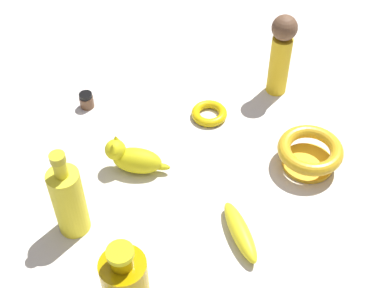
# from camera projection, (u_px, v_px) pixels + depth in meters

# --- Properties ---
(ground) EXTENTS (2.00, 2.00, 0.00)m
(ground) POSITION_uv_depth(u_px,v_px,m) (192.00, 165.00, 1.25)
(ground) COLOR silver
(bottle_short) EXTENTS (0.09, 0.09, 0.16)m
(bottle_short) POSITION_uv_depth(u_px,v_px,m) (125.00, 279.00, 0.98)
(bottle_short) COLOR #B78F04
(bottle_short) RESTS_ON ground
(bowl) EXTENTS (0.15, 0.15, 0.06)m
(bowl) POSITION_uv_depth(u_px,v_px,m) (310.00, 152.00, 1.22)
(bowl) COLOR yellow
(bowl) RESTS_ON ground
(person_figure_adult) EXTENTS (0.06, 0.06, 0.23)m
(person_figure_adult) POSITION_uv_depth(u_px,v_px,m) (281.00, 52.00, 1.35)
(person_figure_adult) COLOR yellow
(person_figure_adult) RESTS_ON ground
(bangle) EXTENTS (0.09, 0.09, 0.02)m
(bangle) POSITION_uv_depth(u_px,v_px,m) (209.00, 113.00, 1.36)
(bangle) COLOR gold
(bangle) RESTS_ON ground
(nail_polish_jar) EXTENTS (0.04, 0.04, 0.04)m
(nail_polish_jar) POSITION_uv_depth(u_px,v_px,m) (86.00, 100.00, 1.37)
(nail_polish_jar) COLOR brown
(nail_polish_jar) RESTS_ON ground
(cat_figurine) EXTENTS (0.14, 0.10, 0.09)m
(cat_figurine) POSITION_uv_depth(u_px,v_px,m) (133.00, 158.00, 1.22)
(cat_figurine) COLOR gold
(cat_figurine) RESTS_ON ground
(banana) EXTENTS (0.05, 0.16, 0.04)m
(banana) POSITION_uv_depth(u_px,v_px,m) (240.00, 232.00, 1.10)
(banana) COLOR yellow
(banana) RESTS_ON ground
(bottle_tall) EXTENTS (0.06, 0.06, 0.22)m
(bottle_tall) POSITION_uv_depth(u_px,v_px,m) (69.00, 200.00, 1.07)
(bottle_tall) COLOR yellow
(bottle_tall) RESTS_ON ground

